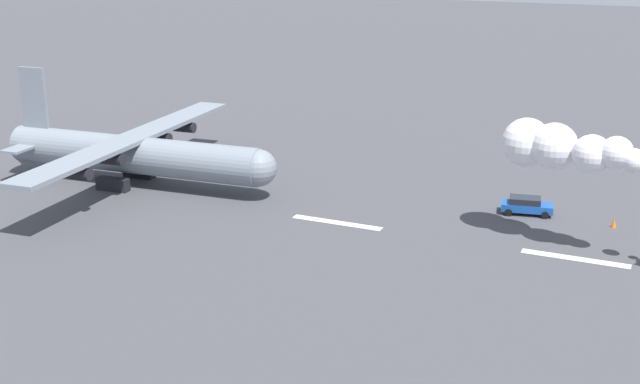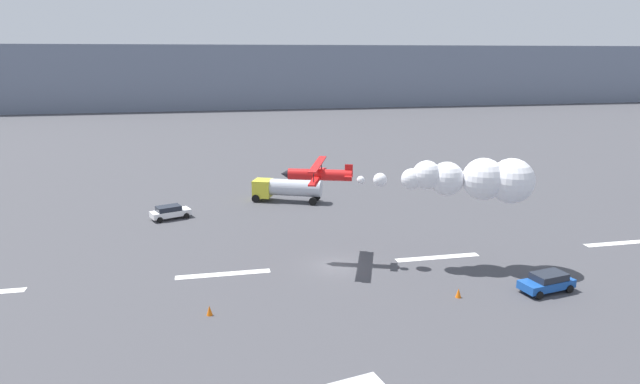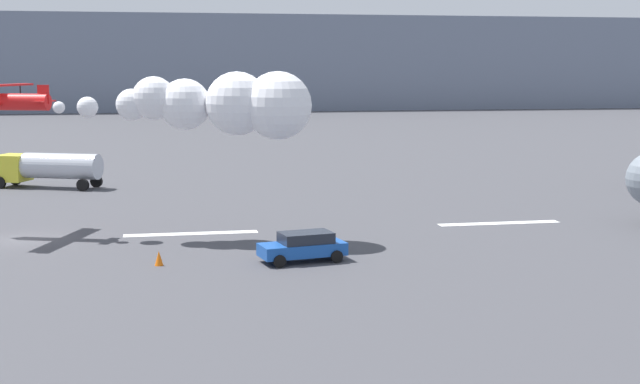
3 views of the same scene
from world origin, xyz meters
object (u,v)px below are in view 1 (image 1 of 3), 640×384
object	(u,v)px
followme_car_yellow	(526,205)
traffic_cone_far	(614,223)
cargo_transport_plane	(142,154)
stunt_biplane_red	(568,149)

from	to	relation	value
followme_car_yellow	traffic_cone_far	size ratio (longest dim) A/B	6.20
cargo_transport_plane	traffic_cone_far	distance (m)	43.17
stunt_biplane_red	traffic_cone_far	xyz separation A→B (m)	(-3.51, -6.12, -7.48)
traffic_cone_far	followme_car_yellow	bearing A→B (deg)	-3.02
followme_car_yellow	cargo_transport_plane	bearing A→B (deg)	10.77
cargo_transport_plane	followme_car_yellow	size ratio (longest dim) A/B	7.22
cargo_transport_plane	traffic_cone_far	bearing A→B (deg)	-171.56
cargo_transport_plane	stunt_biplane_red	distance (m)	39.38
stunt_biplane_red	followme_car_yellow	size ratio (longest dim) A/B	4.51
stunt_biplane_red	traffic_cone_far	bearing A→B (deg)	-119.82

